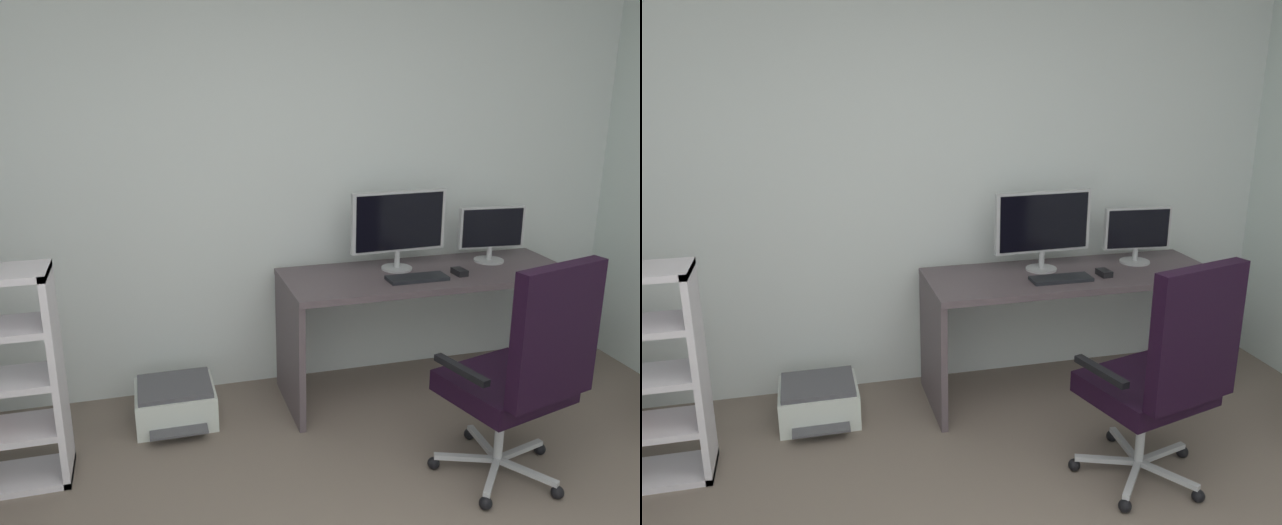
# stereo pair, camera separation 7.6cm
# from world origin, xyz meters

# --- Properties ---
(wall_back) EXTENTS (4.58, 0.10, 2.74)m
(wall_back) POSITION_xyz_m (0.00, 2.54, 1.37)
(wall_back) COLOR silver
(wall_back) RESTS_ON ground
(desk) EXTENTS (1.68, 0.61, 0.75)m
(desk) POSITION_xyz_m (0.86, 2.11, 0.56)
(desk) COLOR #54494D
(desk) RESTS_ON ground
(monitor_main) EXTENTS (0.58, 0.18, 0.46)m
(monitor_main) POSITION_xyz_m (0.71, 2.20, 1.02)
(monitor_main) COLOR #B2B5B7
(monitor_main) RESTS_ON desk
(monitor_secondary) EXTENTS (0.41, 0.18, 0.34)m
(monitor_secondary) POSITION_xyz_m (1.31, 2.20, 0.94)
(monitor_secondary) COLOR #B2B5B7
(monitor_secondary) RESTS_ON desk
(keyboard) EXTENTS (0.34, 0.13, 0.02)m
(keyboard) POSITION_xyz_m (0.75, 1.99, 0.76)
(keyboard) COLOR black
(keyboard) RESTS_ON desk
(computer_mouse) EXTENTS (0.07, 0.10, 0.03)m
(computer_mouse) POSITION_xyz_m (1.02, 2.01, 0.76)
(computer_mouse) COLOR black
(computer_mouse) RESTS_ON desk
(office_chair) EXTENTS (0.65, 0.67, 1.11)m
(office_chair) POSITION_xyz_m (0.88, 1.11, 0.59)
(office_chair) COLOR #B7BABC
(office_chair) RESTS_ON ground
(printer) EXTENTS (0.43, 0.46, 0.22)m
(printer) POSITION_xyz_m (-0.60, 2.13, 0.11)
(printer) COLOR silver
(printer) RESTS_ON ground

